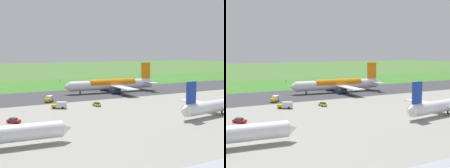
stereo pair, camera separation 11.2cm
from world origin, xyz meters
TOP-DOWN VIEW (x-y plane):
  - ground_plane at (0.00, 0.00)m, footprint 800.00×800.00m
  - runway_asphalt at (0.00, 0.00)m, footprint 600.00×41.08m
  - grass_verge_foreground at (0.00, -46.83)m, footprint 600.00×80.00m
  - airliner_main at (10.04, 0.02)m, footprint 54.13×44.28m
  - airliner_parked_mid at (4.02, 70.30)m, footprint 43.50×35.71m
  - service_truck_baggage at (51.26, 32.32)m, footprint 6.17×4.75m
  - service_car_followme at (72.20, 48.89)m, footprint 4.26×4.22m
  - service_truck_fuel at (50.04, 14.71)m, footprint 5.31×5.97m
  - service_car_ops at (36.32, 34.68)m, footprint 2.20×4.34m
  - no_stopping_sign at (23.07, -48.41)m, footprint 0.60×0.10m
  - traffic_cone_orange at (30.32, -49.57)m, footprint 0.40×0.40m

SIDE VIEW (x-z plane):
  - ground_plane at x=0.00m, z-range 0.00..0.00m
  - grass_verge_foreground at x=0.00m, z-range 0.00..0.04m
  - runway_asphalt at x=0.00m, z-range 0.00..0.06m
  - traffic_cone_orange at x=30.32m, z-range 0.00..0.55m
  - service_car_followme at x=72.20m, z-range 0.03..1.65m
  - service_car_ops at x=36.32m, z-range 0.03..1.65m
  - service_truck_baggage at x=51.26m, z-range 0.08..2.73m
  - service_truck_fuel at x=50.04m, z-range 0.08..2.73m
  - no_stopping_sign at x=23.07m, z-range 0.26..3.15m
  - airliner_parked_mid at x=4.02m, z-range -2.88..9.82m
  - airliner_main at x=10.04m, z-range -3.59..12.29m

